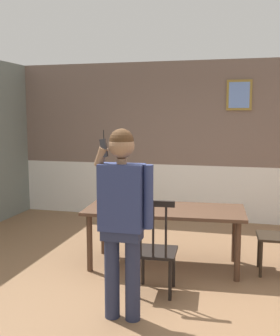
# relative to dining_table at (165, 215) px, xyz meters

# --- Properties ---
(ground_plane) EXTENTS (7.14, 7.14, 0.00)m
(ground_plane) POSITION_rel_dining_table_xyz_m (-0.04, -0.57, -0.66)
(ground_plane) COLOR #846042
(room_back_partition) EXTENTS (6.49, 0.17, 2.82)m
(room_back_partition) POSITION_rel_dining_table_xyz_m (-0.03, 2.44, 0.70)
(room_back_partition) COLOR #756056
(room_back_partition) RESTS_ON ground_plane
(dining_table) EXTENTS (2.00, 0.99, 0.74)m
(dining_table) POSITION_rel_dining_table_xyz_m (0.00, 0.00, 0.00)
(dining_table) COLOR #4C3323
(dining_table) RESTS_ON ground_plane
(chair_near_window) EXTENTS (0.46, 0.46, 1.04)m
(chair_near_window) POSITION_rel_dining_table_xyz_m (0.06, -0.81, -0.17)
(chair_near_window) COLOR black
(chair_near_window) RESTS_ON ground_plane
(chair_by_doorway) EXTENTS (0.43, 0.43, 1.04)m
(chair_by_doorway) POSITION_rel_dining_table_xyz_m (1.36, 0.10, -0.17)
(chair_by_doorway) COLOR #2D2319
(chair_by_doorway) RESTS_ON ground_plane
(person_figure) EXTENTS (0.56, 0.23, 1.77)m
(person_figure) POSITION_rel_dining_table_xyz_m (-0.11, -1.41, 0.37)
(person_figure) COLOR #282E49
(person_figure) RESTS_ON ground_plane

